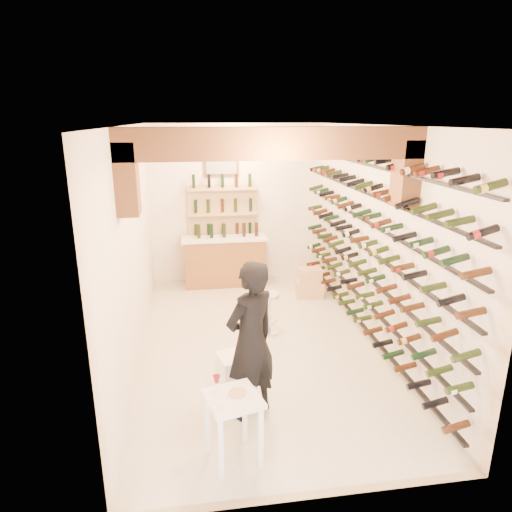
{
  "coord_description": "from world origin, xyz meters",
  "views": [
    {
      "loc": [
        -0.96,
        -6.15,
        3.29
      ],
      "look_at": [
        0.0,
        0.3,
        1.3
      ],
      "focal_mm": 31.76,
      "sensor_mm": 36.0,
      "label": 1
    }
  ],
  "objects": [
    {
      "name": "person",
      "position": [
        -0.35,
        -1.67,
        0.93
      ],
      "size": [
        0.81,
        0.75,
        1.86
      ],
      "primitive_type": "imported",
      "rotation": [
        0.0,
        0.0,
        3.75
      ],
      "color": "black",
      "rests_on": "ground"
    },
    {
      "name": "chrome_barstool",
      "position": [
        0.21,
        0.34,
        0.39
      ],
      "size": [
        0.34,
        0.34,
        0.67
      ],
      "rotation": [
        0.0,
        0.0,
        -0.26
      ],
      "color": "silver",
      "rests_on": "ground"
    },
    {
      "name": "crate_upper",
      "position": [
        1.26,
        1.75,
        0.43
      ],
      "size": [
        0.45,
        0.33,
        0.25
      ],
      "primitive_type": "cube",
      "rotation": [
        0.0,
        0.0,
        -0.08
      ],
      "color": "tan",
      "rests_on": "crate_lower"
    },
    {
      "name": "tasting_table",
      "position": [
        -0.63,
        -2.4,
        0.6
      ],
      "size": [
        0.62,
        0.62,
        0.88
      ],
      "rotation": [
        0.0,
        0.0,
        0.27
      ],
      "color": "white",
      "rests_on": "ground"
    },
    {
      "name": "wine_rack",
      "position": [
        1.53,
        0.0,
        1.55
      ],
      "size": [
        0.32,
        5.7,
        2.56
      ],
      "color": "black",
      "rests_on": "ground"
    },
    {
      "name": "crate_lower",
      "position": [
        1.26,
        1.75,
        0.15
      ],
      "size": [
        0.56,
        0.43,
        0.31
      ],
      "primitive_type": "cube",
      "rotation": [
        0.0,
        0.0,
        -0.15
      ],
      "color": "tan",
      "rests_on": "ground"
    },
    {
      "name": "ground",
      "position": [
        0.0,
        0.0,
        0.0
      ],
      "size": [
        6.0,
        6.0,
        0.0
      ],
      "primitive_type": "plane",
      "color": "beige",
      "rests_on": "ground"
    },
    {
      "name": "back_counter",
      "position": [
        -0.3,
        2.65,
        0.53
      ],
      "size": [
        1.7,
        0.62,
        1.29
      ],
      "color": "#925D2D",
      "rests_on": "ground"
    },
    {
      "name": "back_shelving",
      "position": [
        -0.3,
        2.89,
        1.17
      ],
      "size": [
        1.4,
        0.31,
        2.73
      ],
      "color": "tan",
      "rests_on": "ground"
    },
    {
      "name": "white_stool",
      "position": [
        -0.48,
        -1.22,
        0.25
      ],
      "size": [
        0.48,
        0.48,
        0.5
      ],
      "primitive_type": "cube",
      "rotation": [
        0.0,
        0.0,
        0.23
      ],
      "color": "white",
      "rests_on": "ground"
    },
    {
      "name": "room_shell",
      "position": [
        0.0,
        -0.26,
        2.25
      ],
      "size": [
        3.52,
        6.02,
        3.21
      ],
      "color": "white",
      "rests_on": "ground"
    }
  ]
}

